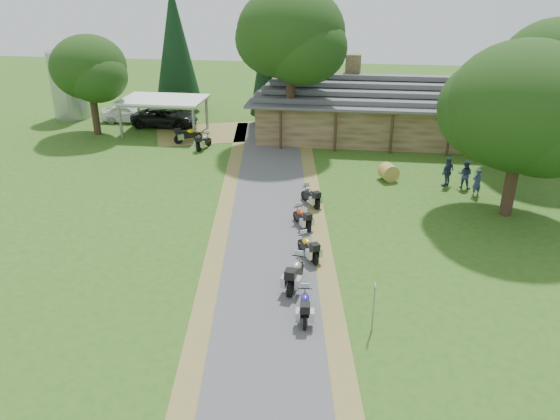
# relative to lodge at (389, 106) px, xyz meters

# --- Properties ---
(ground) EXTENTS (120.00, 120.00, 0.00)m
(ground) POSITION_rel_lodge_xyz_m (-6.00, -24.00, -2.45)
(ground) COLOR #295618
(ground) RESTS_ON ground
(driveway) EXTENTS (51.95, 51.95, 0.00)m
(driveway) POSITION_rel_lodge_xyz_m (-6.50, -20.00, -2.45)
(driveway) COLOR #404042
(driveway) RESTS_ON ground
(lodge) EXTENTS (21.40, 9.40, 4.90)m
(lodge) POSITION_rel_lodge_xyz_m (0.00, 0.00, 0.00)
(lodge) COLOR brown
(lodge) RESTS_ON ground
(silo) EXTENTS (3.22, 3.22, 6.28)m
(silo) POSITION_rel_lodge_xyz_m (-27.71, 2.32, 0.69)
(silo) COLOR gray
(silo) RESTS_ON ground
(carport) EXTENTS (6.62, 4.46, 2.85)m
(carport) POSITION_rel_lodge_xyz_m (-17.81, -1.56, -1.03)
(carport) COLOR white
(carport) RESTS_ON ground
(car_white_sedan) EXTENTS (2.63, 5.86, 1.93)m
(car_white_sedan) POSITION_rel_lodge_xyz_m (-22.22, 1.46, -1.49)
(car_white_sedan) COLOR white
(car_white_sedan) RESTS_ON ground
(car_dark_suv) EXTENTS (2.61, 6.02, 2.30)m
(car_dark_suv) POSITION_rel_lodge_xyz_m (-18.55, 0.53, -1.30)
(car_dark_suv) COLOR black
(car_dark_suv) RESTS_ON ground
(motorcycle_row_a) EXTENTS (0.74, 1.83, 1.22)m
(motorcycle_row_a) POSITION_rel_lodge_xyz_m (-4.28, -25.53, -1.84)
(motorcycle_row_a) COLOR #29259B
(motorcycle_row_a) RESTS_ON ground
(motorcycle_row_b) EXTENTS (0.96, 2.12, 1.40)m
(motorcycle_row_b) POSITION_rel_lodge_xyz_m (-4.88, -23.32, -1.75)
(motorcycle_row_b) COLOR #93969A
(motorcycle_row_b) RESTS_ON ground
(motorcycle_row_c) EXTENTS (1.40, 1.80, 1.20)m
(motorcycle_row_c) POSITION_rel_lodge_xyz_m (-4.57, -20.78, -1.85)
(motorcycle_row_c) COLOR gold
(motorcycle_row_c) RESTS_ON ground
(motorcycle_row_d) EXTENTS (1.36, 1.73, 1.15)m
(motorcycle_row_d) POSITION_rel_lodge_xyz_m (-5.16, -17.50, -1.87)
(motorcycle_row_d) COLOR #C0330A
(motorcycle_row_d) RESTS_ON ground
(motorcycle_row_e) EXTENTS (1.45, 1.75, 1.19)m
(motorcycle_row_e) POSITION_rel_lodge_xyz_m (-4.96, -14.61, -1.86)
(motorcycle_row_e) COLOR black
(motorcycle_row_e) RESTS_ON ground
(motorcycle_carport_a) EXTENTS (2.00, 1.68, 1.36)m
(motorcycle_carport_a) POSITION_rel_lodge_xyz_m (-15.27, -3.80, -1.77)
(motorcycle_carport_a) COLOR #CFAA07
(motorcycle_carport_a) RESTS_ON ground
(motorcycle_carport_b) EXTENTS (1.06, 1.92, 1.25)m
(motorcycle_carport_b) POSITION_rel_lodge_xyz_m (-13.68, -5.18, -1.82)
(motorcycle_carport_b) COLOR slate
(motorcycle_carport_b) RESTS_ON ground
(person_a) EXTENTS (0.67, 0.59, 1.94)m
(person_a) POSITION_rel_lodge_xyz_m (4.61, -11.91, -1.48)
(person_a) COLOR navy
(person_a) RESTS_ON ground
(person_b) EXTENTS (0.70, 0.61, 2.05)m
(person_b) POSITION_rel_lodge_xyz_m (4.12, -10.75, -1.42)
(person_b) COLOR navy
(person_b) RESTS_ON ground
(person_c) EXTENTS (0.75, 0.76, 2.19)m
(person_c) POSITION_rel_lodge_xyz_m (3.12, -10.58, -1.36)
(person_c) COLOR navy
(person_c) RESTS_ON ground
(hay_bale) EXTENTS (1.36, 1.31, 1.07)m
(hay_bale) POSITION_rel_lodge_xyz_m (-0.39, -10.00, -1.92)
(hay_bale) COLOR olive
(hay_bale) RESTS_ON ground
(sign_post) EXTENTS (0.36, 0.06, 2.02)m
(sign_post) POSITION_rel_lodge_xyz_m (-1.73, -26.02, -1.44)
(sign_post) COLOR gray
(sign_post) RESTS_ON ground
(oak_lodge_left) EXTENTS (7.68, 7.68, 13.18)m
(oak_lodge_left) POSITION_rel_lodge_xyz_m (-7.47, -3.09, 4.14)
(oak_lodge_left) COLOR #193811
(oak_lodge_left) RESTS_ON ground
(oak_lodge_right) EXTENTS (7.13, 7.13, 10.68)m
(oak_lodge_right) POSITION_rel_lodge_xyz_m (9.80, -6.01, 2.89)
(oak_lodge_right) COLOR #193811
(oak_lodge_right) RESTS_ON ground
(oak_driveway) EXTENTS (7.83, 7.83, 9.63)m
(oak_driveway) POSITION_rel_lodge_xyz_m (5.73, -14.46, 2.36)
(oak_driveway) COLOR #193811
(oak_driveway) RESTS_ON ground
(oak_silo) EXTENTS (5.80, 5.80, 8.59)m
(oak_silo) POSITION_rel_lodge_xyz_m (-23.24, -2.48, 1.84)
(oak_silo) COLOR #193811
(oak_silo) RESTS_ON ground
(cedar_near) EXTENTS (3.47, 3.47, 11.10)m
(cedar_near) POSITION_rel_lodge_xyz_m (-9.81, 2.43, 3.10)
(cedar_near) COLOR black
(cedar_near) RESTS_ON ground
(cedar_far) EXTENTS (4.12, 4.12, 11.27)m
(cedar_far) POSITION_rel_lodge_xyz_m (-18.95, 5.93, 3.18)
(cedar_far) COLOR black
(cedar_far) RESTS_ON ground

